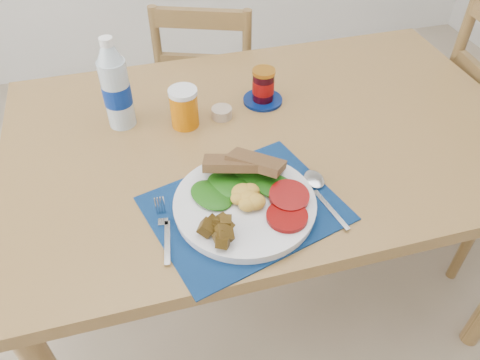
% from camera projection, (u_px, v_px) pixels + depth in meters
% --- Properties ---
extents(ground, '(4.00, 4.00, 0.00)m').
position_uv_depth(ground, '(277.00, 335.00, 1.64)').
color(ground, gray).
rests_on(ground, ground).
extents(table, '(1.40, 0.90, 0.75)m').
position_uv_depth(table, '(268.00, 155.00, 1.32)').
color(table, brown).
rests_on(table, ground).
extents(chair_far, '(0.49, 0.48, 1.05)m').
position_uv_depth(chair_far, '(208.00, 76.00, 1.88)').
color(chair_far, brown).
rests_on(chair_far, ground).
extents(placemat, '(0.48, 0.42, 0.00)m').
position_uv_depth(placemat, '(245.00, 208.00, 1.06)').
color(placemat, black).
rests_on(placemat, table).
extents(breakfast_plate, '(0.32, 0.32, 0.08)m').
position_uv_depth(breakfast_plate, '(243.00, 203.00, 1.04)').
color(breakfast_plate, silver).
rests_on(breakfast_plate, placemat).
extents(fork, '(0.03, 0.17, 0.00)m').
position_uv_depth(fork, '(165.00, 229.00, 1.01)').
color(fork, '#B2B5BA').
rests_on(fork, placemat).
extents(spoon, '(0.05, 0.20, 0.01)m').
position_uv_depth(spoon, '(319.00, 188.00, 1.10)').
color(spoon, '#B2B5BA').
rests_on(spoon, placemat).
extents(water_bottle, '(0.07, 0.07, 0.25)m').
position_uv_depth(water_bottle, '(116.00, 88.00, 1.22)').
color(water_bottle, '#ADBFCC').
rests_on(water_bottle, table).
extents(juice_glass, '(0.08, 0.08, 0.10)m').
position_uv_depth(juice_glass, '(184.00, 109.00, 1.25)').
color(juice_glass, '#C36405').
rests_on(juice_glass, table).
extents(ramekin, '(0.06, 0.06, 0.03)m').
position_uv_depth(ramekin, '(222.00, 113.00, 1.31)').
color(ramekin, tan).
rests_on(ramekin, table).
extents(jam_on_saucer, '(0.12, 0.12, 0.10)m').
position_uv_depth(jam_on_saucer, '(263.00, 88.00, 1.34)').
color(jam_on_saucer, '#051855').
rests_on(jam_on_saucer, table).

